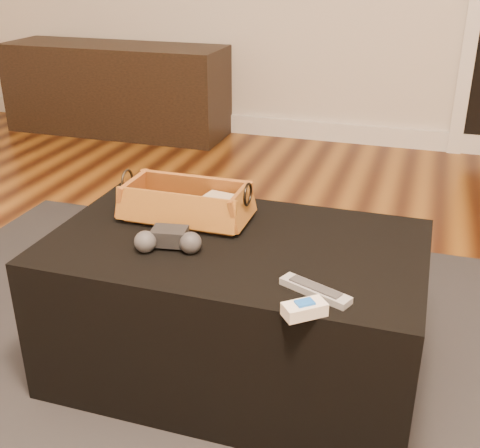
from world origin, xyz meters
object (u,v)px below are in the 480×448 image
(game_controller, at_px, (169,240))
(silver_remote, at_px, (315,290))
(tv_remote, at_px, (179,212))
(wicker_basket, at_px, (186,204))
(media_cabinet, at_px, (116,89))
(ottoman, at_px, (235,307))
(cream_gadget, at_px, (304,309))

(game_controller, distance_m, silver_remote, 0.42)
(tv_remote, relative_size, wicker_basket, 0.52)
(media_cabinet, bearing_deg, ottoman, -54.66)
(ottoman, xyz_separation_m, game_controller, (-0.15, -0.10, 0.24))
(ottoman, height_order, silver_remote, silver_remote)
(media_cabinet, relative_size, ottoman, 1.47)
(silver_remote, height_order, cream_gadget, cream_gadget)
(tv_remote, bearing_deg, wicker_basket, 30.87)
(tv_remote, bearing_deg, media_cabinet, 116.61)
(tv_remote, relative_size, cream_gadget, 1.94)
(ottoman, distance_m, silver_remote, 0.39)
(tv_remote, bearing_deg, cream_gadget, -46.19)
(tv_remote, height_order, silver_remote, tv_remote)
(wicker_basket, bearing_deg, media_cabinet, 123.28)
(ottoman, relative_size, cream_gadget, 9.98)
(ottoman, relative_size, wicker_basket, 2.67)
(ottoman, relative_size, game_controller, 5.47)
(tv_remote, bearing_deg, silver_remote, -38.26)
(wicker_basket, distance_m, silver_remote, 0.53)
(media_cabinet, distance_m, cream_gadget, 3.09)
(media_cabinet, xyz_separation_m, game_controller, (1.41, -2.30, 0.17))
(game_controller, bearing_deg, wicker_basket, 99.29)
(game_controller, bearing_deg, media_cabinet, 121.54)
(game_controller, distance_m, cream_gadget, 0.44)
(media_cabinet, distance_m, game_controller, 2.71)
(ottoman, xyz_separation_m, silver_remote, (0.26, -0.20, 0.22))
(wicker_basket, distance_m, cream_gadget, 0.58)
(wicker_basket, bearing_deg, silver_remote, -34.47)
(media_cabinet, bearing_deg, silver_remote, -52.91)
(ottoman, bearing_deg, cream_gadget, -49.58)
(game_controller, relative_size, silver_remote, 1.04)
(ottoman, relative_size, tv_remote, 5.14)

